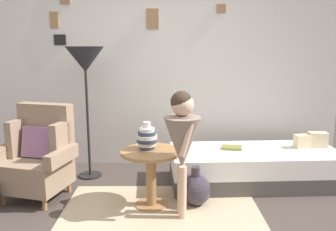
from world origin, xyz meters
name	(u,v)px	position (x,y,z in m)	size (l,w,h in m)	color
gallery_wall	(156,67)	(0.00, 1.95, 1.30)	(4.80, 0.12, 2.60)	silver
rug	(161,212)	(0.08, 0.44, 0.01)	(1.90, 1.25, 0.01)	tan
armchair	(39,156)	(-1.21, 0.86, 0.44)	(0.86, 0.73, 0.97)	#9E7042
daybed	(254,167)	(1.14, 1.17, 0.20)	(1.93, 0.89, 0.40)	#4C4742
pillow_head	(318,140)	(1.91, 1.29, 0.49)	(0.21, 0.12, 0.18)	beige
pillow_mid	(302,141)	(1.72, 1.26, 0.48)	(0.16, 0.12, 0.16)	beige
side_table	(151,166)	(-0.02, 0.59, 0.41)	(0.59, 0.59, 0.57)	#9E7042
vase_striped	(147,138)	(-0.06, 0.65, 0.69)	(0.20, 0.20, 0.27)	#2D384C
floor_lamp	(85,64)	(-0.80, 1.42, 1.37)	(0.44, 0.44, 1.57)	black
person_child	(182,137)	(0.27, 0.37, 0.76)	(0.34, 0.34, 1.19)	#D8AD8E
book_on_daybed	(232,148)	(0.89, 1.22, 0.42)	(0.22, 0.16, 0.03)	olive
demijohn_near	(195,189)	(0.42, 0.62, 0.16)	(0.31, 0.31, 0.40)	#332D38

